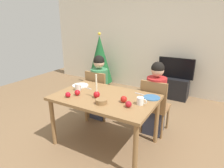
{
  "coord_description": "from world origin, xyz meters",
  "views": [
    {
      "loc": [
        1.3,
        -2.07,
        1.76
      ],
      "look_at": [
        0.0,
        0.2,
        0.87
      ],
      "focal_mm": 30.74,
      "sensor_mm": 36.0,
      "label": 1
    }
  ],
  "objects_px": {
    "person_right_child": "(155,100)",
    "mug_left": "(78,87)",
    "tv_stand": "(174,88)",
    "chair_left": "(99,92)",
    "christmas_tree": "(100,59)",
    "person_left_child": "(99,88)",
    "plate_left": "(80,85)",
    "dining_table": "(105,102)",
    "mug_right": "(140,101)",
    "apple_by_left_plate": "(77,93)",
    "plate_right": "(152,98)",
    "apple_far_edge": "(124,99)",
    "apple_near_candle": "(128,104)",
    "chair_right": "(154,104)",
    "tv": "(176,68)",
    "bowl_walnuts": "(101,101)",
    "apple_by_right_mug": "(68,95)",
    "candle_centerpiece": "(97,93)"
  },
  "relations": [
    {
      "from": "person_right_child",
      "to": "tv_stand",
      "type": "distance_m",
      "value": 1.69
    },
    {
      "from": "chair_left",
      "to": "christmas_tree",
      "type": "xyz_separation_m",
      "value": [
        -0.97,
        1.54,
        0.24
      ]
    },
    {
      "from": "tv",
      "to": "apple_by_left_plate",
      "type": "bearing_deg",
      "value": -108.38
    },
    {
      "from": "plate_right",
      "to": "apple_near_candle",
      "type": "bearing_deg",
      "value": -109.89
    },
    {
      "from": "dining_table",
      "to": "apple_far_edge",
      "type": "relative_size",
      "value": 16.51
    },
    {
      "from": "chair_right",
      "to": "mug_right",
      "type": "relative_size",
      "value": 6.81
    },
    {
      "from": "plate_left",
      "to": "apple_by_left_plate",
      "type": "bearing_deg",
      "value": -57.05
    },
    {
      "from": "person_left_child",
      "to": "apple_far_edge",
      "type": "height_order",
      "value": "person_left_child"
    },
    {
      "from": "person_right_child",
      "to": "mug_left",
      "type": "distance_m",
      "value": 1.2
    },
    {
      "from": "christmas_tree",
      "to": "tv",
      "type": "bearing_deg",
      "value": 4.62
    },
    {
      "from": "christmas_tree",
      "to": "plate_left",
      "type": "height_order",
      "value": "christmas_tree"
    },
    {
      "from": "tv_stand",
      "to": "dining_table",
      "type": "bearing_deg",
      "value": -101.39
    },
    {
      "from": "mug_right",
      "to": "christmas_tree",
      "type": "bearing_deg",
      "value": 133.08
    },
    {
      "from": "chair_right",
      "to": "mug_right",
      "type": "height_order",
      "value": "chair_right"
    },
    {
      "from": "christmas_tree",
      "to": "mug_left",
      "type": "bearing_deg",
      "value": -64.49
    },
    {
      "from": "mug_left",
      "to": "mug_right",
      "type": "height_order",
      "value": "mug_left"
    },
    {
      "from": "apple_by_left_plate",
      "to": "plate_right",
      "type": "bearing_deg",
      "value": 24.27
    },
    {
      "from": "chair_left",
      "to": "mug_left",
      "type": "xyz_separation_m",
      "value": [
        0.05,
        -0.61,
        0.29
      ]
    },
    {
      "from": "person_right_child",
      "to": "plate_right",
      "type": "relative_size",
      "value": 5.19
    },
    {
      "from": "mug_right",
      "to": "apple_by_right_mug",
      "type": "relative_size",
      "value": 1.8
    },
    {
      "from": "plate_left",
      "to": "mug_right",
      "type": "bearing_deg",
      "value": -9.72
    },
    {
      "from": "chair_right",
      "to": "tv",
      "type": "relative_size",
      "value": 1.14
    },
    {
      "from": "chair_left",
      "to": "plate_left",
      "type": "relative_size",
      "value": 3.54
    },
    {
      "from": "dining_table",
      "to": "apple_by_left_plate",
      "type": "distance_m",
      "value": 0.41
    },
    {
      "from": "chair_right",
      "to": "plate_right",
      "type": "relative_size",
      "value": 3.99
    },
    {
      "from": "tv_stand",
      "to": "person_right_child",
      "type": "bearing_deg",
      "value": -87.88
    },
    {
      "from": "tv_stand",
      "to": "plate_right",
      "type": "xyz_separation_m",
      "value": [
        0.12,
        -2.04,
        0.52
      ]
    },
    {
      "from": "tv",
      "to": "apple_by_right_mug",
      "type": "relative_size",
      "value": 10.77
    },
    {
      "from": "mug_left",
      "to": "apple_by_left_plate",
      "type": "relative_size",
      "value": 1.69
    },
    {
      "from": "person_left_child",
      "to": "apple_by_left_plate",
      "type": "bearing_deg",
      "value": -78.66
    },
    {
      "from": "christmas_tree",
      "to": "plate_left",
      "type": "xyz_separation_m",
      "value": [
        0.91,
        -1.96,
        0.0
      ]
    },
    {
      "from": "mug_right",
      "to": "bowl_walnuts",
      "type": "height_order",
      "value": "mug_right"
    },
    {
      "from": "plate_right",
      "to": "apple_near_candle",
      "type": "xyz_separation_m",
      "value": [
        -0.15,
        -0.42,
        0.03
      ]
    },
    {
      "from": "person_left_child",
      "to": "plate_left",
      "type": "height_order",
      "value": "person_left_child"
    },
    {
      "from": "bowl_walnuts",
      "to": "apple_by_right_mug",
      "type": "height_order",
      "value": "apple_by_right_mug"
    },
    {
      "from": "person_right_child",
      "to": "apple_far_edge",
      "type": "distance_m",
      "value": 0.75
    },
    {
      "from": "dining_table",
      "to": "mug_right",
      "type": "xyz_separation_m",
      "value": [
        0.53,
        -0.01,
        0.13
      ]
    },
    {
      "from": "dining_table",
      "to": "chair_left",
      "type": "bearing_deg",
      "value": 130.17
    },
    {
      "from": "mug_right",
      "to": "tv_stand",
      "type": "bearing_deg",
      "value": 91.54
    },
    {
      "from": "person_right_child",
      "to": "candle_centerpiece",
      "type": "xyz_separation_m",
      "value": [
        -0.59,
        -0.74,
        0.25
      ]
    },
    {
      "from": "tv_stand",
      "to": "christmas_tree",
      "type": "relative_size",
      "value": 0.44
    },
    {
      "from": "apple_by_left_plate",
      "to": "apple_far_edge",
      "type": "bearing_deg",
      "value": 9.08
    },
    {
      "from": "chair_left",
      "to": "apple_by_right_mug",
      "type": "height_order",
      "value": "chair_left"
    },
    {
      "from": "person_left_child",
      "to": "person_right_child",
      "type": "xyz_separation_m",
      "value": [
        1.04,
        0.0,
        0.0
      ]
    },
    {
      "from": "plate_left",
      "to": "plate_right",
      "type": "distance_m",
      "value": 1.16
    },
    {
      "from": "person_right_child",
      "to": "tv",
      "type": "xyz_separation_m",
      "value": [
        -0.06,
        1.66,
        0.14
      ]
    },
    {
      "from": "mug_right",
      "to": "bowl_walnuts",
      "type": "relative_size",
      "value": 0.9
    },
    {
      "from": "bowl_walnuts",
      "to": "apple_near_candle",
      "type": "relative_size",
      "value": 1.86
    },
    {
      "from": "plate_left",
      "to": "chair_left",
      "type": "bearing_deg",
      "value": 82.08
    },
    {
      "from": "person_left_child",
      "to": "apple_by_left_plate",
      "type": "xyz_separation_m",
      "value": [
        0.16,
        -0.8,
        0.22
      ]
    }
  ]
}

